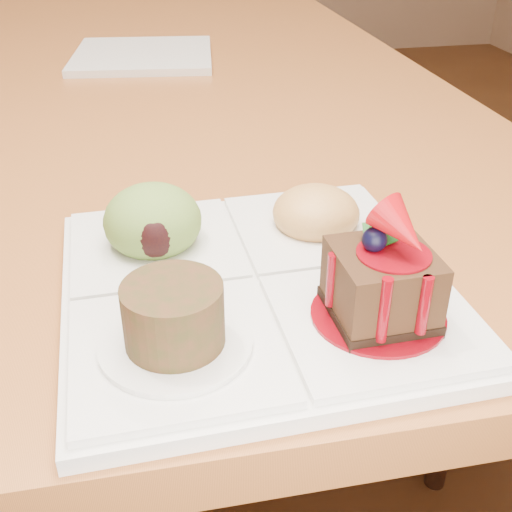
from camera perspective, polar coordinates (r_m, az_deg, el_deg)
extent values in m
plane|color=brown|center=(1.53, -9.56, -11.43)|extent=(6.00, 6.00, 0.00)
cube|color=#A45B2A|center=(1.18, -12.72, 15.84)|extent=(1.00, 1.80, 0.04)
cylinder|color=#A45B2A|center=(2.13, 0.48, 12.73)|extent=(0.06, 0.06, 0.71)
cylinder|color=black|center=(1.21, 17.06, -11.68)|extent=(0.04, 0.04, 0.46)
cylinder|color=black|center=(1.48, 10.22, -1.98)|extent=(0.04, 0.04, 0.46)
cube|color=silver|center=(0.48, 0.00, -2.96)|extent=(0.29, 0.29, 0.01)
cube|color=silver|center=(0.44, 10.72, -5.60)|extent=(0.14, 0.14, 0.01)
cube|color=silver|center=(0.41, -7.09, -8.27)|extent=(0.14, 0.14, 0.01)
cube|color=silver|center=(0.52, -8.97, 0.97)|extent=(0.14, 0.14, 0.01)
cube|color=silver|center=(0.55, 5.28, 2.62)|extent=(0.14, 0.14, 0.01)
cylinder|color=#6B040C|center=(0.44, 10.78, -5.16)|extent=(0.09, 0.09, 0.00)
cube|color=black|center=(0.44, 10.82, -4.83)|extent=(0.07, 0.07, 0.01)
cube|color=#341B0E|center=(0.42, 11.14, -2.11)|extent=(0.06, 0.06, 0.04)
cylinder|color=#6B040C|center=(0.41, 11.43, 0.36)|extent=(0.05, 0.05, 0.00)
sphere|color=black|center=(0.41, 10.48, 1.46)|extent=(0.02, 0.02, 0.02)
cone|color=#AB0B0F|center=(0.40, 12.90, 2.29)|extent=(0.05, 0.05, 0.04)
cube|color=#134511|center=(0.42, 11.29, 1.96)|extent=(0.02, 0.02, 0.01)
cube|color=#134511|center=(0.42, 10.23, 2.01)|extent=(0.01, 0.02, 0.01)
cylinder|color=#6B040C|center=(0.40, 11.32, -4.75)|extent=(0.01, 0.01, 0.05)
cylinder|color=#6B040C|center=(0.41, 14.73, -4.27)|extent=(0.01, 0.01, 0.04)
cylinder|color=#6B040C|center=(0.42, 6.77, -2.13)|extent=(0.01, 0.01, 0.04)
cylinder|color=silver|center=(0.41, -7.14, -7.73)|extent=(0.10, 0.10, 0.00)
cylinder|color=#4D2416|center=(0.40, -7.35, -5.18)|extent=(0.06, 0.06, 0.04)
cylinder|color=#4D2510|center=(0.39, -7.49, -3.45)|extent=(0.05, 0.05, 0.00)
ellipsoid|color=olive|center=(0.51, -9.17, 3.10)|extent=(0.08, 0.08, 0.06)
ellipsoid|color=black|center=(0.49, -8.99, 1.75)|extent=(0.04, 0.03, 0.03)
ellipsoid|color=#BE8844|center=(0.54, 5.35, 3.83)|extent=(0.07, 0.07, 0.04)
cube|color=#C44F0E|center=(0.55, 6.94, 4.77)|extent=(0.02, 0.02, 0.02)
cube|color=#377519|center=(0.55, 4.37, 4.88)|extent=(0.02, 0.02, 0.02)
cube|color=#C44F0E|center=(0.53, 3.92, 3.86)|extent=(0.02, 0.02, 0.02)
cube|color=#377519|center=(0.53, 6.54, 3.30)|extent=(0.02, 0.02, 0.01)
cube|color=silver|center=(1.16, -10.00, 17.16)|extent=(0.25, 0.25, 0.01)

